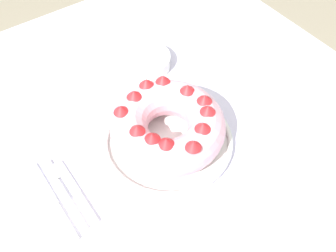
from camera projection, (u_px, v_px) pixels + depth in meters
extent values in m
cube|color=silver|center=(174.00, 141.00, 0.94)|extent=(1.12, 1.25, 0.03)
cylinder|color=brown|center=(189.00, 59.00, 1.71)|extent=(0.06, 0.06, 0.75)
cylinder|color=white|center=(168.00, 142.00, 0.91)|extent=(0.29, 0.29, 0.01)
torus|color=white|center=(168.00, 139.00, 0.90)|extent=(0.30, 0.30, 0.01)
torus|color=#E09EAD|center=(168.00, 126.00, 0.87)|extent=(0.26, 0.26, 0.08)
cone|color=red|center=(205.00, 98.00, 0.85)|extent=(0.05, 0.05, 0.02)
cone|color=red|center=(187.00, 88.00, 0.87)|extent=(0.04, 0.04, 0.02)
cone|color=red|center=(163.00, 79.00, 0.89)|extent=(0.04, 0.04, 0.02)
cone|color=red|center=(146.00, 82.00, 0.88)|extent=(0.04, 0.04, 0.02)
cone|color=red|center=(134.00, 94.00, 0.86)|extent=(0.04, 0.04, 0.02)
cone|color=red|center=(121.00, 109.00, 0.83)|extent=(0.04, 0.04, 0.02)
cone|color=red|center=(137.00, 128.00, 0.80)|extent=(0.04, 0.04, 0.02)
cone|color=red|center=(152.00, 137.00, 0.79)|extent=(0.04, 0.04, 0.02)
cone|color=red|center=(166.00, 142.00, 0.78)|extent=(0.04, 0.04, 0.02)
cone|color=red|center=(193.00, 144.00, 0.78)|extent=(0.04, 0.04, 0.02)
cone|color=red|center=(203.00, 126.00, 0.80)|extent=(0.04, 0.04, 0.02)
cone|color=red|center=(208.00, 109.00, 0.83)|extent=(0.05, 0.05, 0.02)
cube|color=white|center=(70.00, 204.00, 0.82)|extent=(0.01, 0.14, 0.01)
cube|color=silver|center=(50.00, 171.00, 0.87)|extent=(0.02, 0.06, 0.01)
cube|color=white|center=(65.00, 222.00, 0.79)|extent=(0.02, 0.10, 0.01)
cube|color=silver|center=(43.00, 185.00, 0.85)|extent=(0.02, 0.12, 0.00)
cube|color=white|center=(86.00, 209.00, 0.81)|extent=(0.02, 0.08, 0.01)
cube|color=silver|center=(67.00, 178.00, 0.86)|extent=(0.02, 0.10, 0.00)
cylinder|color=white|center=(145.00, 61.00, 1.07)|extent=(0.14, 0.14, 0.04)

